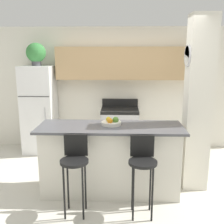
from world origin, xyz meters
TOP-DOWN VIEW (x-y plane):
  - ground_plane at (0.00, 0.00)m, footprint 14.00×14.00m
  - wall_back at (0.10, 1.92)m, footprint 5.60×0.38m
  - pillar_right at (1.27, 0.22)m, footprint 0.38×0.32m
  - counter_bar at (0.00, 0.00)m, footprint 2.06×0.71m
  - refrigerator at (-1.53, 1.63)m, footprint 0.63×0.63m
  - stove_range at (0.13, 1.65)m, footprint 0.76×0.60m
  - bar_stool_left at (-0.42, -0.55)m, footprint 0.35×0.35m
  - bar_stool_right at (0.42, -0.55)m, footprint 0.35×0.35m
  - potted_plant_on_fridge at (-1.53, 1.63)m, footprint 0.38×0.38m
  - fruit_bowl at (0.01, 0.05)m, footprint 0.28×0.28m

SIDE VIEW (x-z plane):
  - ground_plane at x=0.00m, z-range 0.00..0.00m
  - stove_range at x=0.13m, z-range -0.07..1.00m
  - counter_bar at x=0.00m, z-range 0.00..1.01m
  - bar_stool_left at x=-0.42m, z-range 0.18..1.19m
  - bar_stool_right at x=0.42m, z-range 0.18..1.19m
  - refrigerator at x=-1.53m, z-range 0.00..1.77m
  - fruit_bowl at x=0.01m, z-range 0.99..1.11m
  - pillar_right at x=1.27m, z-range 0.01..2.56m
  - wall_back at x=0.10m, z-range 0.22..2.77m
  - potted_plant_on_fridge at x=-1.53m, z-range 1.79..2.24m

